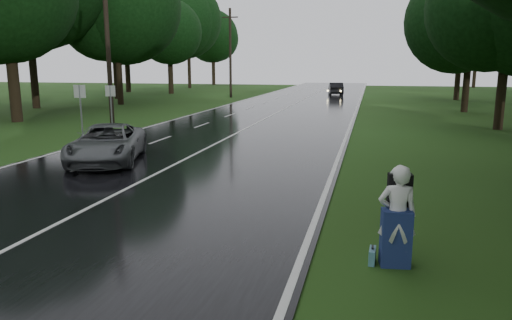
{
  "coord_description": "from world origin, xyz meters",
  "views": [
    {
      "loc": [
        6.97,
        -7.44,
        3.68
      ],
      "look_at": [
        3.96,
        5.09,
        1.1
      ],
      "focal_mm": 33.61,
      "sensor_mm": 36.0,
      "label": 1
    }
  ],
  "objects": [
    {
      "name": "ground",
      "position": [
        0.0,
        0.0,
        0.0
      ],
      "size": [
        160.0,
        160.0,
        0.0
      ],
      "primitive_type": "plane",
      "color": "#224614",
      "rests_on": "ground"
    },
    {
      "name": "road",
      "position": [
        0.0,
        20.0,
        0.02
      ],
      "size": [
        12.0,
        140.0,
        0.04
      ],
      "primitive_type": "cube",
      "color": "black",
      "rests_on": "ground"
    },
    {
      "name": "lane_center",
      "position": [
        0.0,
        20.0,
        0.04
      ],
      "size": [
        0.12,
        140.0,
        0.01
      ],
      "primitive_type": "cube",
      "color": "silver",
      "rests_on": "road"
    },
    {
      "name": "grey_car",
      "position": [
        -2.68,
        8.61,
        0.74
      ],
      "size": [
        3.82,
        5.54,
        1.41
      ],
      "primitive_type": "imported",
      "rotation": [
        0.0,
        0.0,
        0.32
      ],
      "color": "#565A5B",
      "rests_on": "road"
    },
    {
      "name": "far_car",
      "position": [
        2.74,
        51.4,
        0.78
      ],
      "size": [
        2.2,
        4.69,
        1.48
      ],
      "primitive_type": "imported",
      "rotation": [
        0.0,
        0.0,
        3.29
      ],
      "color": "black",
      "rests_on": "road"
    },
    {
      "name": "hitchhiker",
      "position": [
        7.53,
        1.32,
        0.89
      ],
      "size": [
        0.75,
        0.69,
        1.92
      ],
      "color": "silver",
      "rests_on": "ground"
    },
    {
      "name": "suitcase",
      "position": [
        7.12,
        1.32,
        0.14
      ],
      "size": [
        0.14,
        0.4,
        0.28
      ],
      "primitive_type": "cube",
      "rotation": [
        0.0,
        0.0,
        6.22
      ],
      "color": "teal",
      "rests_on": "ground"
    },
    {
      "name": "utility_pole_mid",
      "position": [
        -8.5,
        19.07,
        0.0
      ],
      "size": [
        1.8,
        0.28,
        10.69
      ],
      "primitive_type": null,
      "color": "black",
      "rests_on": "ground"
    },
    {
      "name": "utility_pole_far",
      "position": [
        -8.5,
        44.86,
        0.0
      ],
      "size": [
        1.8,
        0.28,
        9.7
      ],
      "primitive_type": null,
      "color": "black",
      "rests_on": "ground"
    },
    {
      "name": "road_sign_a",
      "position": [
        -7.2,
        13.91,
        0.0
      ],
      "size": [
        0.64,
        0.1,
        2.67
      ],
      "primitive_type": null,
      "color": "white",
      "rests_on": "ground"
    },
    {
      "name": "road_sign_b",
      "position": [
        -7.2,
        16.81,
        0.0
      ],
      "size": [
        0.61,
        0.1,
        2.52
      ],
      "primitive_type": null,
      "color": "white",
      "rests_on": "ground"
    },
    {
      "name": "tree_left_d",
      "position": [
        -15.42,
        19.18,
        0.0
      ],
      "size": [
        9.33,
        9.33,
        14.58
      ],
      "primitive_type": null,
      "color": "black",
      "rests_on": "ground"
    },
    {
      "name": "tree_left_e",
      "position": [
        -15.71,
        33.13,
        0.0
      ],
      "size": [
        9.5,
        9.5,
        14.84
      ],
      "primitive_type": null,
      "color": "black",
      "rests_on": "ground"
    },
    {
      "name": "tree_left_f",
      "position": [
        -17.88,
        49.82,
        0.0
      ],
      "size": [
        8.79,
        8.79,
        13.74
      ],
      "primitive_type": null,
      "color": "black",
      "rests_on": "ground"
    },
    {
      "name": "tree_right_d",
      "position": [
        14.11,
        22.37,
        0.0
      ],
      "size": [
        7.81,
        7.81,
        12.2
      ],
      "primitive_type": null,
      "color": "black",
      "rests_on": "ground"
    },
    {
      "name": "tree_right_e",
      "position": [
        14.1,
        32.97,
        0.0
      ],
      "size": [
        7.52,
        7.52,
        11.75
      ],
      "primitive_type": null,
      "color": "black",
      "rests_on": "ground"
    },
    {
      "name": "tree_right_f",
      "position": [
        15.66,
        46.79,
        0.0
      ],
      "size": [
        8.35,
        8.35,
        13.05
      ],
      "primitive_type": null,
      "color": "black",
      "rests_on": "ground"
    }
  ]
}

